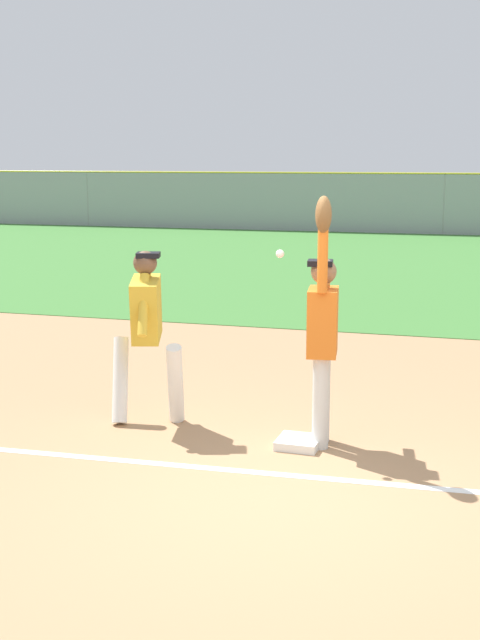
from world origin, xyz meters
TOP-DOWN VIEW (x-y plane):
  - ground_plane at (0.00, 0.00)m, footprint 75.75×75.75m
  - outfield_grass at (0.00, 14.87)m, footprint 53.27×17.28m
  - first_base at (-0.12, 1.04)m, footprint 0.39×0.39m
  - fielder at (0.06, 1.15)m, footprint 0.32×0.90m
  - runner at (-1.70, 1.30)m, footprint 0.85×0.83m
  - baseball at (-0.31, 1.01)m, footprint 0.07×0.07m
  - outfield_fence at (0.00, 23.51)m, footprint 53.35×0.08m
  - parked_car_tan at (-8.24, 28.15)m, footprint 4.54×2.40m
  - parked_car_red at (-2.07, 28.08)m, footprint 4.59×2.51m

SIDE VIEW (x-z plane):
  - ground_plane at x=0.00m, z-range 0.00..0.00m
  - outfield_grass at x=0.00m, z-range 0.00..0.01m
  - first_base at x=-0.12m, z-range 0.00..0.08m
  - parked_car_tan at x=-8.24m, z-range 0.05..1.30m
  - parked_car_red at x=-2.07m, z-range 0.05..1.30m
  - runner at x=-1.70m, z-range 0.14..1.86m
  - outfield_fence at x=0.00m, z-range 0.00..2.09m
  - fielder at x=0.06m, z-range -0.02..2.26m
  - baseball at x=-0.31m, z-range 1.73..1.80m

